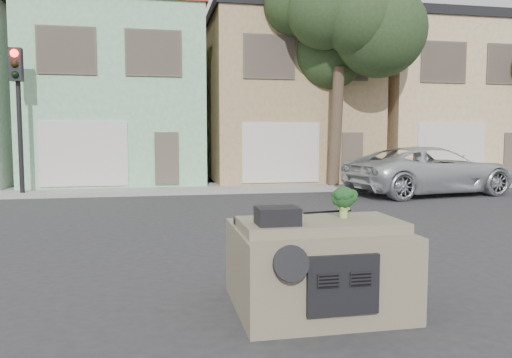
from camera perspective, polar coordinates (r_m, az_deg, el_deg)
name	(u,v)px	position (r m, az deg, el deg)	size (l,w,h in m)	color
ground_plane	(264,252)	(9.27, 0.97, -8.29)	(120.00, 120.00, 0.00)	#303033
sidewalk	(207,188)	(19.52, -5.59, -1.05)	(40.00, 3.00, 0.15)	gray
townhouse_mint	(120,98)	(23.42, -15.33, 8.87)	(7.20, 8.20, 7.55)	#94D09D
townhouse_tan	(282,101)	(24.11, 2.98, 8.93)	(7.20, 8.20, 7.55)	tan
townhouse_beige	(425,103)	(26.95, 18.80, 8.26)	(7.20, 8.20, 7.55)	#D3B585
silver_pickup	(430,194)	(19.15, 19.22, -1.65)	(2.87, 6.22, 1.73)	silver
traffic_signal	(19,123)	(18.88, -25.47, 5.80)	(0.40, 0.40, 5.10)	black
tree_near	(337,81)	(19.97, 9.22, 11.05)	(4.40, 4.00, 8.50)	#283E1F
car_dashboard	(316,262)	(6.32, 6.85, -9.45)	(2.00, 1.80, 1.12)	#756C54
instrument_hump	(277,216)	(5.70, 2.46, -4.23)	(0.48, 0.38, 0.20)	black
wiper_arm	(328,212)	(6.65, 8.18, -3.72)	(0.70, 0.03, 0.02)	black
broccoli	(344,202)	(6.24, 10.00, -2.57)	(0.33, 0.33, 0.40)	#153717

